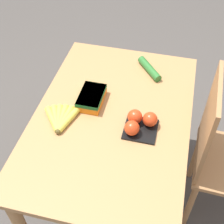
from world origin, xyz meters
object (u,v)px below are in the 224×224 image
chair (221,156)px  banana_bunch (60,119)px  cucumber_near (149,69)px  tomato_pack (139,123)px  carrot_bag (91,97)px

chair → banana_bunch: chair is taller
chair → cucumber_near: chair is taller
tomato_pack → carrot_bag: (-0.12, -0.27, -0.01)m
carrot_bag → chair: bearing=88.4°
chair → banana_bunch: size_ratio=5.42×
tomato_pack → carrot_bag: size_ratio=0.85×
tomato_pack → carrot_bag: tomato_pack is taller
banana_bunch → carrot_bag: (-0.17, 0.11, 0.02)m
chair → tomato_pack: size_ratio=6.16×
chair → cucumber_near: 0.63m
chair → tomato_pack: (0.10, -0.45, 0.26)m
banana_bunch → carrot_bag: carrot_bag is taller
banana_bunch → cucumber_near: bearing=143.3°
banana_bunch → cucumber_near: size_ratio=0.97×
carrot_bag → cucumber_near: carrot_bag is taller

